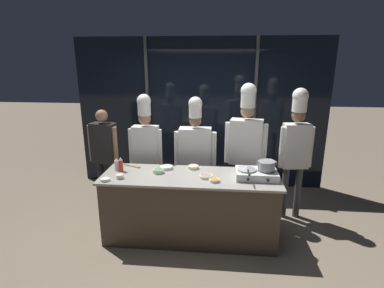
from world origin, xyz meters
name	(u,v)px	position (x,y,z in m)	size (l,w,h in m)	color
ground_plane	(190,236)	(0.00, 0.00, 0.00)	(24.00, 24.00, 0.00)	#7F705B
window_wall_back	(200,114)	(0.00, 1.82, 1.35)	(4.52, 0.09, 2.70)	black
demo_counter	(190,206)	(0.00, 0.00, 0.44)	(2.28, 0.75, 0.88)	#4C3D2D
portable_stove	(256,174)	(0.84, 0.01, 0.93)	(0.51, 0.38, 0.11)	silver
frying_pan	(247,168)	(0.72, 0.00, 1.02)	(0.24, 0.42, 0.05)	#ADAFB5
stock_pot	(267,165)	(0.95, 0.01, 1.05)	(0.24, 0.21, 0.12)	#93969B
squeeze_bottle_chili	(121,164)	(-0.93, 0.07, 0.98)	(0.06, 0.06, 0.20)	red
squeeze_bottle_clear	(117,164)	(-1.00, 0.10, 0.96)	(0.06, 0.06, 0.17)	white
prep_bowl_mushrooms	(206,176)	(0.21, -0.05, 0.90)	(0.17, 0.17, 0.04)	white
prep_bowl_garlic	(167,167)	(-0.34, 0.22, 0.90)	(0.17, 0.17, 0.04)	white
prep_bowl_chicken	(120,176)	(-0.87, -0.18, 0.91)	(0.09, 0.09, 0.05)	white
prep_bowl_scallions	(158,171)	(-0.43, 0.06, 0.91)	(0.15, 0.15, 0.05)	white
prep_bowl_carrots	(214,180)	(0.32, -0.17, 0.90)	(0.12, 0.12, 0.04)	white
prep_bowl_bean_sprouts	(105,179)	(-1.02, -0.27, 0.90)	(0.12, 0.12, 0.03)	white
prep_bowl_ginger	(193,167)	(0.02, 0.26, 0.91)	(0.14, 0.14, 0.04)	white
serving_spoon_slotted	(136,167)	(-0.78, 0.24, 0.89)	(0.27, 0.13, 0.02)	olive
person_guest	(104,150)	(-1.40, 0.70, 0.97)	(0.49, 0.26, 1.60)	#232326
chef_head	(146,145)	(-0.74, 0.67, 1.08)	(0.51, 0.21, 1.84)	#2D3856
chef_sous	(195,150)	(0.00, 0.74, 1.01)	(0.63, 0.25, 1.80)	#4C4C51
chef_line	(246,142)	(0.75, 0.74, 1.15)	(0.61, 0.32, 2.00)	#4C4C51
chef_pastry	(296,142)	(1.45, 0.68, 1.18)	(0.48, 0.23, 1.95)	#4C4C51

